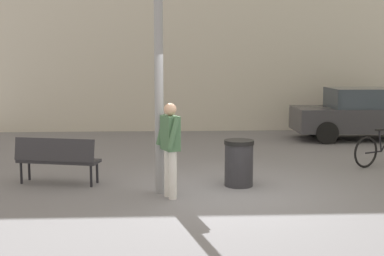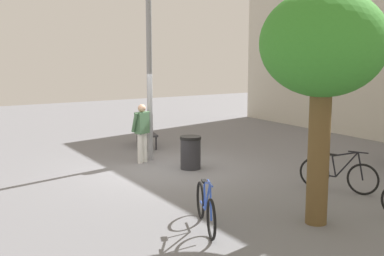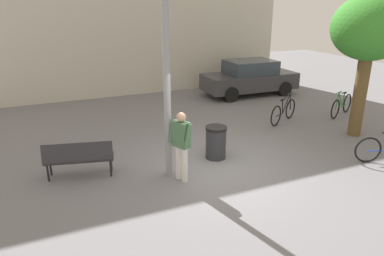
{
  "view_description": "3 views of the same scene",
  "coord_description": "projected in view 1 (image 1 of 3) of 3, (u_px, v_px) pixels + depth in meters",
  "views": [
    {
      "loc": [
        -1.14,
        -9.12,
        2.43
      ],
      "look_at": [
        -0.63,
        1.09,
        1.07
      ],
      "focal_mm": 48.9,
      "sensor_mm": 36.0,
      "label": 1
    },
    {
      "loc": [
        11.44,
        -6.04,
        3.19
      ],
      "look_at": [
        -1.32,
        1.62,
        0.82
      ],
      "focal_mm": 46.33,
      "sensor_mm": 36.0,
      "label": 2
    },
    {
      "loc": [
        -3.9,
        -7.24,
        4.01
      ],
      "look_at": [
        -0.0,
        1.67,
        0.55
      ],
      "focal_mm": 33.44,
      "sensor_mm": 36.0,
      "label": 3
    }
  ],
  "objects": [
    {
      "name": "ground_plane",
      "position": [
        230.0,
        194.0,
        9.41
      ],
      "size": [
        36.0,
        36.0,
        0.0
      ],
      "primitive_type": "plane",
      "color": "slate"
    },
    {
      "name": "parked_car_charcoal",
      "position": [
        364.0,
        114.0,
        15.71
      ],
      "size": [
        4.24,
        1.89,
        1.55
      ],
      "color": "#38383D",
      "rests_on": "ground_plane"
    },
    {
      "name": "lamppost",
      "position": [
        158.0,
        33.0,
        9.15
      ],
      "size": [
        0.28,
        0.28,
        5.25
      ],
      "color": "gray",
      "rests_on": "ground_plane"
    },
    {
      "name": "person_by_lamppost",
      "position": [
        170.0,
        144.0,
        9.06
      ],
      "size": [
        0.45,
        0.63,
        1.67
      ],
      "color": "white",
      "rests_on": "ground_plane"
    },
    {
      "name": "trash_bin",
      "position": [
        239.0,
        163.0,
        9.99
      ],
      "size": [
        0.57,
        0.57,
        0.89
      ],
      "color": "#2D2D33",
      "rests_on": "ground_plane"
    },
    {
      "name": "park_bench",
      "position": [
        57.0,
        157.0,
        10.09
      ],
      "size": [
        1.67,
        0.83,
        0.92
      ],
      "color": "#2D2D33",
      "rests_on": "ground_plane"
    },
    {
      "name": "building_facade",
      "position": [
        199.0,
        6.0,
        18.06
      ],
      "size": [
        14.63,
        2.0,
        8.47
      ],
      "primitive_type": "cube",
      "color": "beige",
      "rests_on": "ground_plane"
    },
    {
      "name": "bicycle_black",
      "position": [
        383.0,
        149.0,
        11.93
      ],
      "size": [
        1.64,
        0.85,
        0.97
      ],
      "color": "black",
      "rests_on": "ground_plane"
    }
  ]
}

